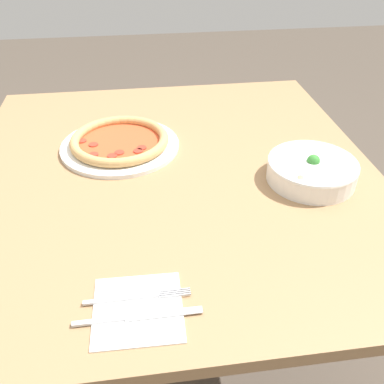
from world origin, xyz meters
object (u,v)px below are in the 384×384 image
object	(u,v)px
pizza	(120,142)
bowl	(312,169)
fork	(136,297)
knife	(133,317)

from	to	relation	value
pizza	bowl	size ratio (longest dim) A/B	1.50
bowl	fork	size ratio (longest dim) A/B	1.16
bowl	knife	distance (m)	0.59
fork	knife	world-z (taller)	same
pizza	knife	xyz separation A→B (m)	(0.60, 0.02, -0.01)
knife	bowl	bearing A→B (deg)	38.87
pizza	fork	size ratio (longest dim) A/B	1.74
bowl	fork	xyz separation A→B (m)	(0.33, -0.45, -0.03)
bowl	fork	distance (m)	0.55
bowl	knife	size ratio (longest dim) A/B	1.00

